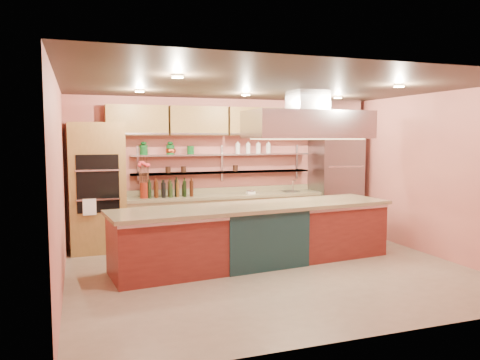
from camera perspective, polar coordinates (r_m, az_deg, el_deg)
name	(u,v)px	position (r m, az deg, el deg)	size (l,w,h in m)	color
floor	(272,272)	(7.30, 3.97, -11.11)	(6.00, 5.00, 0.02)	gray
ceiling	(274,86)	(7.04, 4.12, 11.38)	(6.00, 5.00, 0.02)	black
wall_back	(224,169)	(9.38, -1.98, 1.32)	(6.00, 0.04, 2.80)	#C56A5D
wall_front	(372,202)	(4.86, 15.76, -2.65)	(6.00, 0.04, 2.80)	#C56A5D
wall_left	(59,187)	(6.47, -21.16, -0.85)	(0.04, 5.00, 2.80)	#C56A5D
wall_right	(434,175)	(8.67, 22.60, 0.58)	(0.04, 5.00, 2.80)	#C56A5D
oven_stack	(97,188)	(8.67, -16.99, -0.90)	(0.95, 0.64, 2.30)	olive
refrigerator	(336,184)	(10.04, 11.57, -0.53)	(0.95, 0.72, 2.10)	slate
back_counter	(226,218)	(9.19, -1.71, -4.64)	(3.84, 0.64, 0.93)	#9D8B5E
wall_shelf_lower	(223,172)	(9.24, -2.04, 0.95)	(3.60, 0.26, 0.03)	#B2B3B9
wall_shelf_upper	(223,155)	(9.22, -2.05, 3.12)	(3.60, 0.26, 0.03)	#B2B3B9
upper_cabinets	(226,121)	(9.19, -1.67, 7.17)	(4.60, 0.36, 0.55)	olive
range_hood	(307,125)	(7.82, 8.20, 6.70)	(2.00, 1.00, 0.45)	#B2B3B9
ceiling_downlights	(268,89)	(7.22, 3.48, 10.99)	(4.00, 2.80, 0.02)	#FFE5A5
island	(256,234)	(7.62, 1.95, -6.63)	(4.58, 1.00, 0.96)	maroon
flower_vase	(144,190)	(8.72, -11.57, -1.24)	(0.16, 0.16, 0.29)	maroon
oil_bottle_cluster	(170,189)	(8.79, -8.50, -1.13)	(0.90, 0.26, 0.29)	black
kitchen_scale	(251,191)	(9.23, 1.31, -1.40)	(0.15, 0.12, 0.09)	white
bar_faucet	(293,186)	(9.69, 6.46, -0.69)	(0.03, 0.03, 0.23)	white
copper_kettle	(171,151)	(8.97, -8.37, 3.53)	(0.17, 0.17, 0.13)	#D65631
green_canister	(191,150)	(9.05, -6.05, 3.65)	(0.13, 0.13, 0.16)	#104C1C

